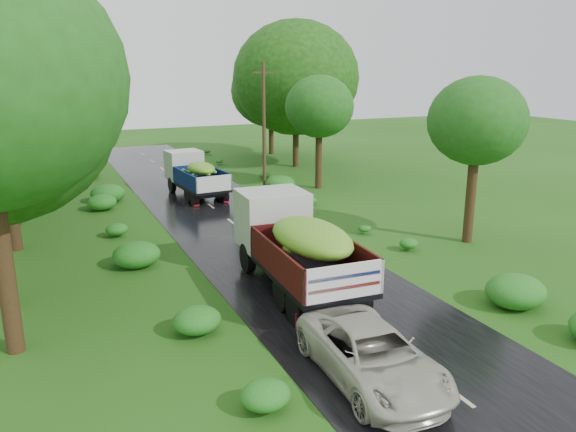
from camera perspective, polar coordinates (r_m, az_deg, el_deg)
ground at (r=14.56m, az=16.22°, el=-16.64°), size 120.00×120.00×0.00m
road at (r=18.13m, az=5.89°, el=-9.42°), size 6.50×80.00×0.02m
road_lines at (r=18.92m, az=4.36°, el=-8.26°), size 0.12×69.60×0.00m
truck_near at (r=19.31m, az=0.55°, el=-2.47°), size 2.82×7.17×2.97m
truck_far at (r=33.44m, az=-9.53°, el=4.37°), size 2.52×5.97×2.45m
car at (r=14.19m, az=8.53°, el=-13.77°), size 2.49×5.00×1.36m
utility_pole at (r=34.20m, az=-2.46°, el=9.11°), size 1.33×0.37×7.64m
trees_right at (r=40.38m, az=1.73°, el=12.66°), size 5.95×29.82×8.50m
shrubs at (r=25.69m, az=-4.18°, el=-1.10°), size 11.90×44.00×0.70m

